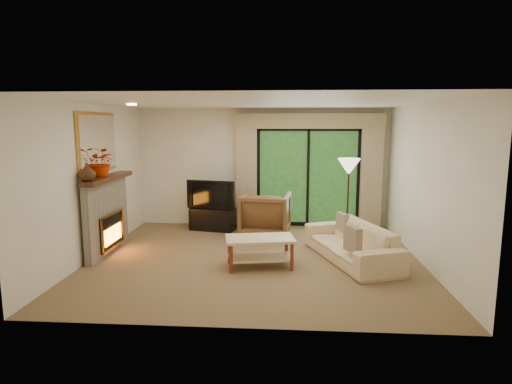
# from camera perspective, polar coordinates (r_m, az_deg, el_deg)

# --- Properties ---
(floor) EXTENTS (5.50, 5.50, 0.00)m
(floor) POSITION_cam_1_polar(r_m,az_deg,el_deg) (7.34, -0.16, -8.89)
(floor) COLOR brown
(floor) RESTS_ON ground
(ceiling) EXTENTS (5.50, 5.50, 0.00)m
(ceiling) POSITION_cam_1_polar(r_m,az_deg,el_deg) (6.99, -0.17, 11.84)
(ceiling) COLOR white
(ceiling) RESTS_ON ground
(wall_back) EXTENTS (5.00, 0.00, 5.00)m
(wall_back) POSITION_cam_1_polar(r_m,az_deg,el_deg) (9.52, 0.92, 3.27)
(wall_back) COLOR #F1E2CC
(wall_back) RESTS_ON ground
(wall_front) EXTENTS (5.00, 0.00, 5.00)m
(wall_front) POSITION_cam_1_polar(r_m,az_deg,el_deg) (4.59, -2.42, -3.03)
(wall_front) COLOR #F1E2CC
(wall_front) RESTS_ON ground
(wall_left) EXTENTS (0.00, 5.00, 5.00)m
(wall_left) POSITION_cam_1_polar(r_m,az_deg,el_deg) (7.75, -20.91, 1.33)
(wall_left) COLOR #F1E2CC
(wall_left) RESTS_ON ground
(wall_right) EXTENTS (0.00, 5.00, 5.00)m
(wall_right) POSITION_cam_1_polar(r_m,az_deg,el_deg) (7.38, 21.66, 0.93)
(wall_right) COLOR #F1E2CC
(wall_right) RESTS_ON ground
(fireplace) EXTENTS (0.24, 1.70, 1.37)m
(fireplace) POSITION_cam_1_polar(r_m,az_deg,el_deg) (7.98, -19.28, -2.85)
(fireplace) COLOR gray
(fireplace) RESTS_ON floor
(mirror) EXTENTS (0.07, 1.45, 1.02)m
(mirror) POSITION_cam_1_polar(r_m,az_deg,el_deg) (7.86, -20.34, 6.23)
(mirror) COLOR gold
(mirror) RESTS_ON wall_left
(sliding_door) EXTENTS (2.26, 0.10, 2.16)m
(sliding_door) POSITION_cam_1_polar(r_m,az_deg,el_deg) (9.50, 6.94, 1.98)
(sliding_door) COLOR black
(sliding_door) RESTS_ON floor
(curtain_left) EXTENTS (0.45, 0.18, 2.35)m
(curtain_left) POSITION_cam_1_polar(r_m,az_deg,el_deg) (9.40, -1.27, 2.58)
(curtain_left) COLOR tan
(curtain_left) RESTS_ON floor
(curtain_right) EXTENTS (0.45, 0.18, 2.35)m
(curtain_right) POSITION_cam_1_polar(r_m,az_deg,el_deg) (9.54, 15.11, 2.37)
(curtain_right) COLOR tan
(curtain_right) RESTS_ON floor
(cornice) EXTENTS (3.20, 0.24, 0.32)m
(cornice) POSITION_cam_1_polar(r_m,az_deg,el_deg) (9.34, 7.11, 9.36)
(cornice) COLOR tan
(cornice) RESTS_ON wall_back
(media_console) EXTENTS (1.01, 0.62, 0.47)m
(media_console) POSITION_cam_1_polar(r_m,az_deg,el_deg) (9.27, -5.77, -3.60)
(media_console) COLOR black
(media_console) RESTS_ON floor
(tv) EXTENTS (1.07, 0.36, 0.62)m
(tv) POSITION_cam_1_polar(r_m,az_deg,el_deg) (9.17, -5.83, -0.28)
(tv) COLOR black
(tv) RESTS_ON media_console
(armchair) EXTENTS (1.05, 1.07, 0.89)m
(armchair) POSITION_cam_1_polar(r_m,az_deg,el_deg) (8.69, 1.27, -3.00)
(armchair) COLOR brown
(armchair) RESTS_ON floor
(sofa) EXTENTS (1.47, 2.25, 0.61)m
(sofa) POSITION_cam_1_polar(r_m,az_deg,el_deg) (7.35, 12.53, -6.58)
(sofa) COLOR beige
(sofa) RESTS_ON floor
(pillow_near) EXTENTS (0.24, 0.42, 0.41)m
(pillow_near) POSITION_cam_1_polar(r_m,az_deg,el_deg) (6.71, 12.76, -6.17)
(pillow_near) COLOR brown
(pillow_near) RESTS_ON sofa
(pillow_far) EXTENTS (0.19, 0.35, 0.34)m
(pillow_far) POSITION_cam_1_polar(r_m,az_deg,el_deg) (7.87, 11.43, -3.96)
(pillow_far) COLOR brown
(pillow_far) RESTS_ON sofa
(coffee_table) EXTENTS (1.16, 0.77, 0.48)m
(coffee_table) POSITION_cam_1_polar(r_m,az_deg,el_deg) (6.88, 0.52, -8.02)
(coffee_table) COLOR beige
(coffee_table) RESTS_ON floor
(floor_lamp) EXTENTS (0.50, 0.50, 1.61)m
(floor_lamp) POSITION_cam_1_polar(r_m,az_deg,el_deg) (8.41, 12.13, -1.09)
(floor_lamp) COLOR white
(floor_lamp) RESTS_ON floor
(vase) EXTENTS (0.34, 0.34, 0.29)m
(vase) POSITION_cam_1_polar(r_m,az_deg,el_deg) (7.22, -21.63, 2.48)
(vase) COLOR #3D2111
(vase) RESTS_ON fireplace
(branches) EXTENTS (0.51, 0.47, 0.49)m
(branches) POSITION_cam_1_polar(r_m,az_deg,el_deg) (7.75, -19.78, 3.76)
(branches) COLOR #C02904
(branches) RESTS_ON fireplace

